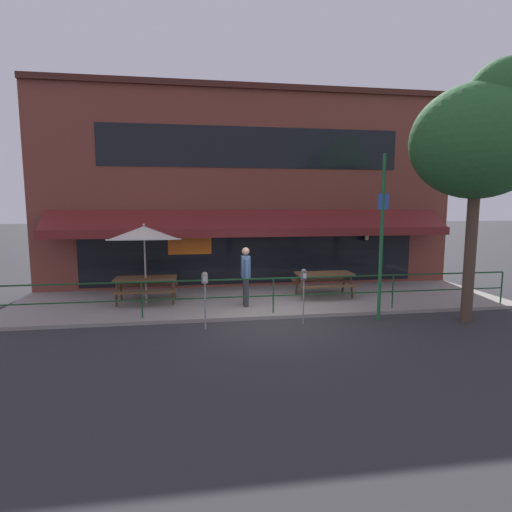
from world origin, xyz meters
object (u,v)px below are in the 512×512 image
object	(u,v)px
parking_meter_near	(205,283)
street_sign_pole	(382,237)
picnic_table_centre	(324,278)
pedestrian_walking	(246,273)
picnic_table_left	(146,283)
parking_meter_far	(304,280)
patio_umbrella_left	(144,234)
street_tree_curbside	(484,134)

from	to	relation	value
parking_meter_near	street_sign_pole	xyz separation A→B (m)	(4.53, 0.13, 1.06)
picnic_table_centre	pedestrian_walking	xyz separation A→B (m)	(-2.62, -0.83, 0.35)
parking_meter_near	street_sign_pole	distance (m)	4.66
picnic_table_centre	pedestrian_walking	bearing A→B (deg)	-162.43
picnic_table_left	parking_meter_far	distance (m)	4.87
patio_umbrella_left	street_sign_pole	size ratio (longest dim) A/B	0.55
pedestrian_walking	street_tree_curbside	size ratio (longest dim) A/B	0.26
street_sign_pole	street_tree_curbside	bearing A→B (deg)	-12.54
parking_meter_near	parking_meter_far	bearing A→B (deg)	1.81
picnic_table_centre	street_sign_pole	world-z (taller)	street_sign_pole
street_sign_pole	street_tree_curbside	xyz separation A→B (m)	(2.30, -0.51, 2.53)
pedestrian_walking	street_sign_pole	size ratio (longest dim) A/B	0.40
street_tree_curbside	picnic_table_left	bearing A→B (deg)	160.79
picnic_table_centre	parking_meter_far	world-z (taller)	parking_meter_far
picnic_table_centre	patio_umbrella_left	world-z (taller)	patio_umbrella_left
parking_meter_near	street_sign_pole	bearing A→B (deg)	1.64
picnic_table_centre	street_sign_pole	bearing A→B (deg)	-74.11
pedestrian_walking	parking_meter_near	distance (m)	2.13
picnic_table_left	patio_umbrella_left	size ratio (longest dim) A/B	0.76
parking_meter_near	street_sign_pole	world-z (taller)	street_sign_pole
patio_umbrella_left	street_tree_curbside	bearing A→B (deg)	-18.79
picnic_table_left	street_sign_pole	size ratio (longest dim) A/B	0.42
picnic_table_left	street_sign_pole	distance (m)	6.85
patio_umbrella_left	picnic_table_centre	bearing A→B (deg)	0.62
parking_meter_near	picnic_table_centre	bearing A→B (deg)	33.88
picnic_table_left	patio_umbrella_left	world-z (taller)	patio_umbrella_left
parking_meter_near	patio_umbrella_left	bearing A→B (deg)	123.77
parking_meter_near	street_tree_curbside	bearing A→B (deg)	-3.20
parking_meter_near	pedestrian_walking	bearing A→B (deg)	55.22
patio_umbrella_left	street_sign_pole	xyz separation A→B (m)	(6.22, -2.39, 0.03)
pedestrian_walking	street_tree_curbside	xyz separation A→B (m)	(5.62, -2.13, 3.67)
patio_umbrella_left	picnic_table_left	bearing A→B (deg)	90.00
parking_meter_near	street_tree_curbside	size ratio (longest dim) A/B	0.22
pedestrian_walking	parking_meter_near	world-z (taller)	pedestrian_walking
pedestrian_walking	parking_meter_far	world-z (taller)	pedestrian_walking
street_tree_curbside	pedestrian_walking	bearing A→B (deg)	159.27
parking_meter_near	street_sign_pole	size ratio (longest dim) A/B	0.33
picnic_table_left	parking_meter_near	distance (m)	3.12
picnic_table_centre	patio_umbrella_left	bearing A→B (deg)	-179.38
patio_umbrella_left	parking_meter_near	xyz separation A→B (m)	(1.68, -2.52, -1.03)
parking_meter_far	street_tree_curbside	world-z (taller)	street_tree_curbside
picnic_table_left	patio_umbrella_left	xyz separation A→B (m)	(-0.00, -0.07, 1.47)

